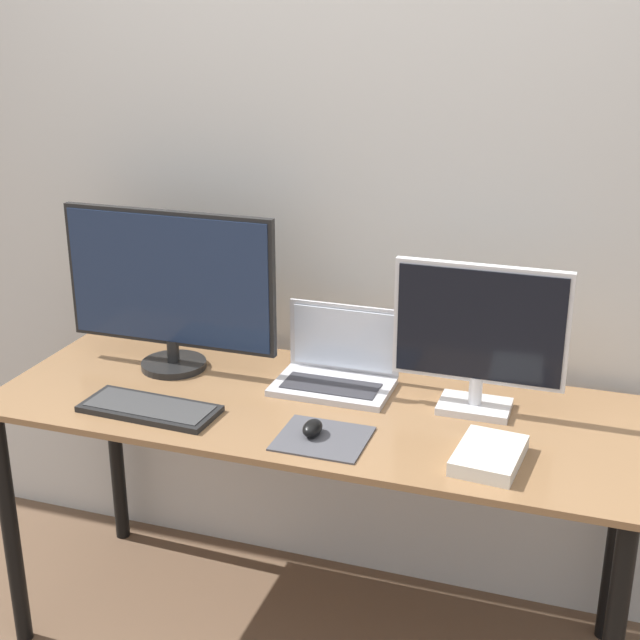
{
  "coord_description": "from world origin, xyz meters",
  "views": [
    {
      "loc": [
        0.72,
        -1.73,
        1.82
      ],
      "look_at": [
        0.01,
        0.37,
        1.01
      ],
      "focal_mm": 50.0,
      "sensor_mm": 36.0,
      "label": 1
    }
  ],
  "objects_px": {
    "monitor_right": "(479,334)",
    "mouse": "(312,428)",
    "monitor_left": "(170,287)",
    "laptop": "(337,366)",
    "book": "(489,455)",
    "keyboard": "(150,408)"
  },
  "relations": [
    {
      "from": "monitor_left",
      "to": "keyboard",
      "type": "height_order",
      "value": "monitor_left"
    },
    {
      "from": "monitor_left",
      "to": "keyboard",
      "type": "distance_m",
      "value": 0.39
    },
    {
      "from": "monitor_right",
      "to": "laptop",
      "type": "xyz_separation_m",
      "value": [
        -0.4,
        0.04,
        -0.16
      ]
    },
    {
      "from": "laptop",
      "to": "mouse",
      "type": "xyz_separation_m",
      "value": [
        0.04,
        -0.33,
        -0.03
      ]
    },
    {
      "from": "monitor_left",
      "to": "keyboard",
      "type": "xyz_separation_m",
      "value": [
        0.08,
        -0.29,
        -0.24
      ]
    },
    {
      "from": "monitor_left",
      "to": "laptop",
      "type": "relative_size",
      "value": 1.98
    },
    {
      "from": "monitor_left",
      "to": "book",
      "type": "xyz_separation_m",
      "value": [
        0.97,
        -0.27,
        -0.23
      ]
    },
    {
      "from": "mouse",
      "to": "book",
      "type": "height_order",
      "value": "mouse"
    },
    {
      "from": "keyboard",
      "to": "book",
      "type": "distance_m",
      "value": 0.9
    },
    {
      "from": "monitor_right",
      "to": "mouse",
      "type": "bearing_deg",
      "value": -141.47
    },
    {
      "from": "monitor_left",
      "to": "monitor_right",
      "type": "height_order",
      "value": "monitor_left"
    },
    {
      "from": "laptop",
      "to": "monitor_left",
      "type": "bearing_deg",
      "value": -175.3
    },
    {
      "from": "mouse",
      "to": "book",
      "type": "xyz_separation_m",
      "value": [
        0.44,
        0.01,
        -0.01
      ]
    },
    {
      "from": "monitor_right",
      "to": "mouse",
      "type": "distance_m",
      "value": 0.5
    },
    {
      "from": "keyboard",
      "to": "book",
      "type": "height_order",
      "value": "book"
    },
    {
      "from": "monitor_left",
      "to": "mouse",
      "type": "distance_m",
      "value": 0.65
    },
    {
      "from": "monitor_left",
      "to": "laptop",
      "type": "height_order",
      "value": "monitor_left"
    },
    {
      "from": "laptop",
      "to": "mouse",
      "type": "distance_m",
      "value": 0.33
    },
    {
      "from": "monitor_left",
      "to": "book",
      "type": "height_order",
      "value": "monitor_left"
    },
    {
      "from": "keyboard",
      "to": "monitor_right",
      "type": "bearing_deg",
      "value": 19.53
    },
    {
      "from": "mouse",
      "to": "book",
      "type": "relative_size",
      "value": 0.33
    },
    {
      "from": "laptop",
      "to": "book",
      "type": "height_order",
      "value": "laptop"
    }
  ]
}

